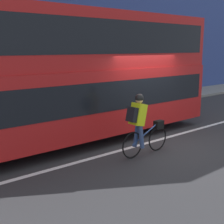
% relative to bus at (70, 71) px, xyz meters
% --- Properties ---
extents(ground_plane, '(80.00, 80.00, 0.00)m').
position_rel_bus_xyz_m(ground_plane, '(1.88, -1.41, -2.06)').
color(ground_plane, '#2D2D30').
extents(road_center_line, '(50.00, 0.14, 0.01)m').
position_rel_bus_xyz_m(road_center_line, '(1.88, -1.58, -2.06)').
color(road_center_line, silver).
rests_on(road_center_line, ground_plane).
extents(sidewalk_curb, '(60.00, 2.28, 0.12)m').
position_rel_bus_xyz_m(sidewalk_curb, '(1.88, 3.50, -2.00)').
color(sidewalk_curb, gray).
rests_on(sidewalk_curb, ground_plane).
extents(building_facade, '(60.00, 0.30, 8.97)m').
position_rel_bus_xyz_m(building_facade, '(1.88, 4.79, 2.42)').
color(building_facade, '#33478C').
rests_on(building_facade, ground_plane).
extents(bus, '(9.28, 2.51, 3.70)m').
position_rel_bus_xyz_m(bus, '(0.00, 0.00, 0.00)').
color(bus, black).
rests_on(bus, ground_plane).
extents(cyclist_on_bike, '(1.60, 0.32, 1.61)m').
position_rel_bus_xyz_m(cyclist_on_bike, '(0.66, -2.22, -1.19)').
color(cyclist_on_bike, black).
rests_on(cyclist_on_bike, ground_plane).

